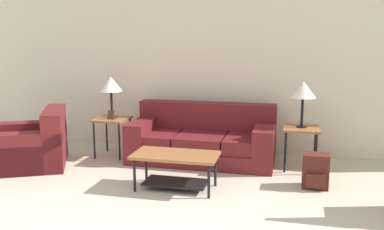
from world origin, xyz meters
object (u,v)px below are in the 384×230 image
table_lamp_left (111,85)px  backpack (315,171)px  couch (203,141)px  side_table_right (301,132)px  coffee_table (176,163)px  armchair (32,146)px  side_table_left (112,122)px  table_lamp_right (303,90)px

table_lamp_left → backpack: table_lamp_left is taller
couch → side_table_right: size_ratio=3.55×
coffee_table → backpack: 1.69m
couch → side_table_right: couch is taller
couch → backpack: bearing=-27.4°
armchair → side_table_left: 1.19m
armchair → coffee_table: bearing=-10.9°
couch → table_lamp_left: (-1.39, -0.08, 0.80)m
coffee_table → table_lamp_left: size_ratio=1.61×
armchair → table_lamp_right: bearing=11.4°
table_lamp_right → backpack: size_ratio=1.50×
side_table_left → backpack: 3.07m
side_table_right → table_lamp_left: (-2.79, 0.00, 0.57)m
couch → side_table_left: couch is taller
couch → armchair: size_ratio=1.56×
couch → backpack: (1.57, -0.81, -0.09)m
side_table_left → coffee_table: bearing=-41.3°
coffee_table → backpack: coffee_table is taller
side_table_right → backpack: 0.82m
armchair → side_table_right: (3.68, 0.74, 0.24)m
side_table_right → table_lamp_right: (0.00, 0.00, 0.57)m
side_table_left → table_lamp_right: 2.84m
couch → armchair: 2.43m
couch → armchair: (-2.29, -0.82, -0.01)m
side_table_right → side_table_left: bearing=180.0°
side_table_left → side_table_right: size_ratio=1.00×
side_table_left → side_table_right: (2.79, 0.00, 0.00)m
backpack → table_lamp_right: bearing=103.4°
armchair → table_lamp_right: table_lamp_right is taller
backpack → couch: bearing=152.6°
side_table_right → table_lamp_left: size_ratio=0.93×
armchair → side_table_right: bearing=11.4°
side_table_right → backpack: bearing=-76.6°
side_table_right → table_lamp_right: table_lamp_right is taller
couch → coffee_table: size_ratio=2.06×
coffee_table → armchair: bearing=169.1°
couch → table_lamp_left: 1.61m
side_table_left → side_table_right: 2.79m
coffee_table → side_table_left: (-1.33, 1.17, 0.20)m
table_lamp_right → backpack: bearing=-76.6°
coffee_table → couch: bearing=87.0°
couch → backpack: 1.77m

